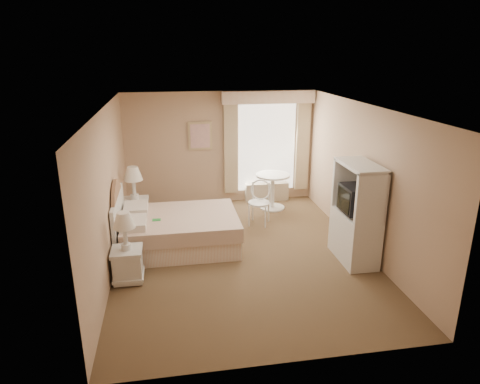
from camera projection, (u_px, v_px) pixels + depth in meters
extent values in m
cube|color=brown|center=(241.00, 254.00, 7.36)|extent=(4.20, 5.50, 0.01)
cube|color=silver|center=(242.00, 107.00, 6.57)|extent=(4.20, 5.50, 0.01)
cube|color=tan|center=(220.00, 148.00, 9.54)|extent=(4.20, 0.01, 2.50)
cube|color=tan|center=(287.00, 263.00, 4.39)|extent=(4.20, 0.01, 2.50)
cube|color=tan|center=(108.00, 191.00, 6.63)|extent=(0.01, 5.50, 2.50)
cube|color=tan|center=(362.00, 178.00, 7.30)|extent=(0.01, 5.50, 2.50)
cube|color=white|center=(267.00, 147.00, 9.68)|extent=(1.30, 0.02, 2.00)
cube|color=beige|center=(231.00, 149.00, 9.50)|extent=(0.30, 0.08, 2.05)
cube|color=beige|center=(303.00, 146.00, 9.76)|extent=(0.30, 0.08, 2.05)
cube|color=#E1AF92|center=(269.00, 97.00, 9.24)|extent=(2.05, 0.20, 0.28)
cube|color=beige|center=(267.00, 192.00, 9.92)|extent=(1.00, 0.22, 0.42)
cube|color=tan|center=(200.00, 136.00, 9.34)|extent=(0.52, 0.03, 0.62)
cube|color=beige|center=(200.00, 136.00, 9.32)|extent=(0.42, 0.02, 0.52)
cube|color=#E1AF92|center=(182.00, 238.00, 7.59)|extent=(1.92, 1.46, 0.33)
cube|color=beige|center=(181.00, 222.00, 7.50)|extent=(1.98, 1.52, 0.26)
cube|color=silver|center=(133.00, 223.00, 6.99)|extent=(0.41, 0.57, 0.13)
cube|color=silver|center=(136.00, 208.00, 7.64)|extent=(0.41, 0.57, 0.13)
cube|color=green|center=(157.00, 220.00, 7.26)|extent=(0.14, 0.10, 0.01)
cube|color=silver|center=(119.00, 224.00, 7.32)|extent=(0.06, 1.56, 1.01)
cylinder|color=#986E51|center=(118.00, 219.00, 7.29)|extent=(0.05, 1.38, 1.38)
cube|color=white|center=(128.00, 266.00, 6.43)|extent=(0.42, 0.42, 0.45)
cube|color=white|center=(127.00, 251.00, 6.35)|extent=(0.45, 0.45, 0.05)
cube|color=white|center=(129.00, 275.00, 6.48)|extent=(0.45, 0.45, 0.05)
cylinder|color=silver|center=(126.00, 247.00, 6.32)|extent=(0.14, 0.14, 0.09)
cylinder|color=silver|center=(125.00, 235.00, 6.27)|extent=(0.06, 0.06, 0.36)
cone|color=white|center=(124.00, 220.00, 6.19)|extent=(0.32, 0.32, 0.23)
cube|color=white|center=(136.00, 214.00, 8.38)|extent=(0.46, 0.46, 0.50)
cube|color=white|center=(135.00, 201.00, 8.29)|extent=(0.50, 0.50, 0.06)
cube|color=white|center=(137.00, 222.00, 8.43)|extent=(0.50, 0.50, 0.05)
cylinder|color=silver|center=(135.00, 197.00, 8.27)|extent=(0.16, 0.16, 0.10)
cylinder|color=silver|center=(134.00, 187.00, 8.20)|extent=(0.07, 0.07, 0.40)
cone|color=white|center=(133.00, 174.00, 8.12)|extent=(0.36, 0.36, 0.26)
cylinder|color=silver|center=(272.00, 207.00, 9.48)|extent=(0.55, 0.55, 0.03)
cylinder|color=silver|center=(272.00, 191.00, 9.36)|extent=(0.08, 0.08, 0.74)
cylinder|color=white|center=(273.00, 175.00, 9.25)|extent=(0.74, 0.74, 0.04)
cylinder|color=silver|center=(249.00, 216.00, 8.45)|extent=(0.03, 0.03, 0.44)
cylinder|color=silver|center=(265.00, 217.00, 8.37)|extent=(0.03, 0.03, 0.44)
cylinder|color=silver|center=(253.00, 210.00, 8.75)|extent=(0.03, 0.03, 0.44)
cylinder|color=silver|center=(269.00, 212.00, 8.67)|extent=(0.03, 0.03, 0.44)
cylinder|color=white|center=(259.00, 203.00, 8.49)|extent=(0.56, 0.56, 0.04)
torus|color=silver|center=(261.00, 190.00, 8.54)|extent=(0.43, 0.27, 0.42)
cylinder|color=silver|center=(253.00, 191.00, 8.62)|extent=(0.03, 0.03, 0.39)
cylinder|color=silver|center=(269.00, 192.00, 8.54)|extent=(0.03, 0.03, 0.39)
cube|color=white|center=(354.00, 237.00, 7.06)|extent=(0.50, 0.99, 0.81)
cube|color=white|center=(372.00, 199.00, 6.37)|extent=(0.50, 0.07, 0.81)
cube|color=white|center=(347.00, 182.00, 7.23)|extent=(0.50, 0.07, 0.81)
cube|color=white|center=(361.00, 165.00, 6.67)|extent=(0.50, 0.99, 0.05)
cube|color=white|center=(372.00, 189.00, 6.84)|extent=(0.04, 0.99, 0.81)
cube|color=black|center=(357.00, 199.00, 6.84)|extent=(0.43, 0.54, 0.43)
cube|color=black|center=(344.00, 200.00, 6.81)|extent=(0.02, 0.45, 0.36)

